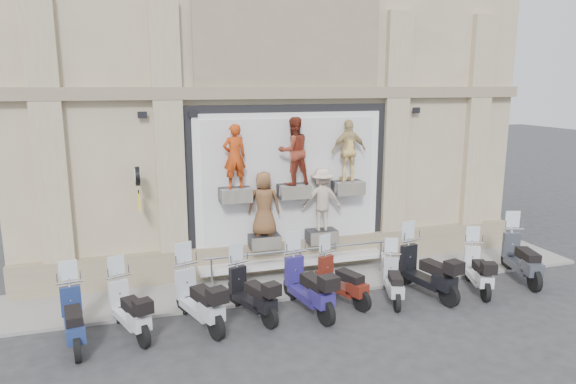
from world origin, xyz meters
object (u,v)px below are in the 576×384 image
guard_rail (300,266)px  clock_sign_bracket (138,182)px  scooter_a (72,308)px  scooter_j (522,249)px  scooter_f (342,271)px  scooter_i (479,262)px  scooter_e (308,276)px  scooter_b (129,299)px  scooter_h (427,262)px  scooter_c (198,288)px  scooter_d (251,284)px  scooter_g (394,273)px

guard_rail → clock_sign_bracket: (-3.90, 0.47, 2.34)m
scooter_a → scooter_j: bearing=-7.3°
guard_rail → scooter_a: size_ratio=2.64×
scooter_f → scooter_i: size_ratio=1.01×
clock_sign_bracket → scooter_j: bearing=-12.0°
scooter_e → scooter_i: size_ratio=1.15×
scooter_b → scooter_h: 6.92m
scooter_c → scooter_d: (1.17, 0.09, -0.07)m
clock_sign_bracket → scooter_i: clock_sign_bracket is taller
guard_rail → scooter_g: 2.46m
clock_sign_bracket → scooter_g: (5.66, -2.17, -2.11)m
scooter_b → scooter_c: 1.42m
scooter_a → scooter_d: 3.64m
guard_rail → scooter_a: scooter_a is taller
scooter_g → clock_sign_bracket: bearing=179.2°
scooter_a → scooter_j: (10.89, 0.20, 0.07)m
scooter_d → scooter_e: scooter_e is taller
scooter_c → scooter_i: size_ratio=1.13×
scooter_d → scooter_h: scooter_h is taller
scooter_e → scooter_i: scooter_e is taller
scooter_d → scooter_e: (1.27, -0.13, 0.09)m
scooter_c → scooter_i: bearing=-20.0°
scooter_a → scooter_h: (7.97, 0.08, 0.08)m
guard_rail → scooter_g: (1.76, -1.71, 0.23)m
clock_sign_bracket → scooter_j: 9.90m
scooter_g → guard_rail: bearing=156.1°
scooter_a → scooter_g: bearing=-8.0°
scooter_d → scooter_j: (7.26, 0.01, 0.08)m
scooter_c → scooter_h: 5.50m
scooter_g → scooter_i: size_ratio=0.92×
scooter_e → scooter_g: size_ratio=1.24×
clock_sign_bracket → scooter_c: (1.06, -2.12, -1.96)m
scooter_e → scooter_h: 3.06m
scooter_d → scooter_h: bearing=-21.1°
scooter_a → scooter_g: size_ratio=1.13×
scooter_e → scooter_f: scooter_e is taller
guard_rail → scooter_b: bearing=-159.2°
scooter_c → scooter_f: 3.40m
scooter_b → scooter_g: 6.01m
scooter_a → guard_rail: bearing=9.9°
scooter_h → scooter_f: bearing=161.1°
clock_sign_bracket → scooter_d: size_ratio=0.54×
guard_rail → scooter_g: bearing=-44.1°
clock_sign_bracket → scooter_d: bearing=-42.2°
scooter_b → scooter_i: size_ratio=1.02×
guard_rail → scooter_f: size_ratio=2.72×
scooter_a → scooter_c: (2.46, 0.10, 0.06)m
scooter_a → scooter_d: (3.63, 0.19, -0.01)m
scooter_f → scooter_h: (2.11, -0.27, 0.10)m
clock_sign_bracket → scooter_c: size_ratio=0.49×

